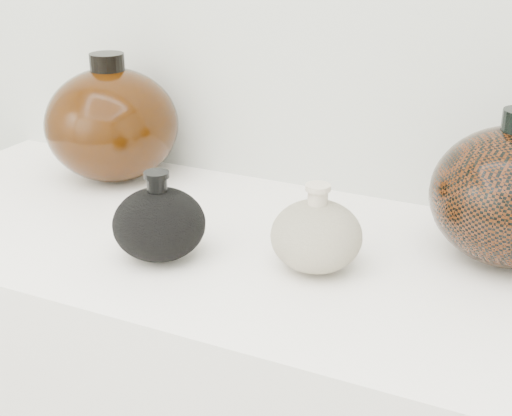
% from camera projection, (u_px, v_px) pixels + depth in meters
% --- Properties ---
extents(black_gourd_vase, '(0.13, 0.13, 0.13)m').
position_uv_depth(black_gourd_vase, '(159.00, 223.00, 0.97)').
color(black_gourd_vase, black).
rests_on(black_gourd_vase, display_counter).
extents(cream_gourd_vase, '(0.16, 0.16, 0.12)m').
position_uv_depth(cream_gourd_vase, '(316.00, 235.00, 0.94)').
color(cream_gourd_vase, beige).
rests_on(cream_gourd_vase, display_counter).
extents(left_round_pot, '(0.30, 0.30, 0.22)m').
position_uv_depth(left_round_pot, '(112.00, 124.00, 1.24)').
color(left_round_pot, black).
rests_on(left_round_pot, display_counter).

